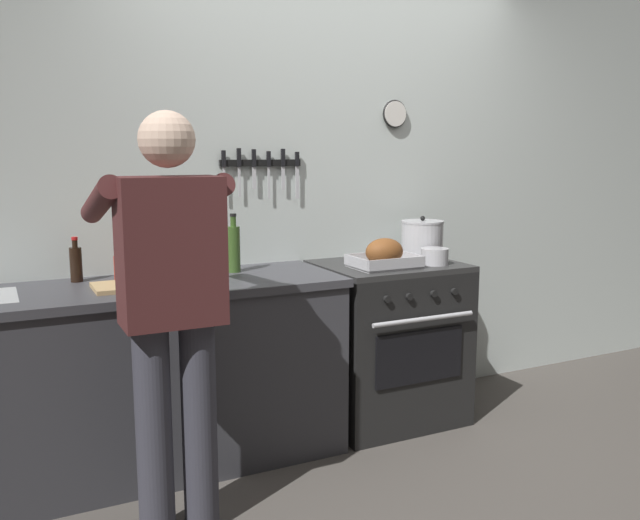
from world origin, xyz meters
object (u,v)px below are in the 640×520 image
Objects in this scene: saucepan at (435,256)px; bottle_soy_sauce at (76,263)px; stock_pot at (422,240)px; bottle_wine_red at (144,251)px; person_cook at (171,299)px; stove at (388,342)px; bottle_olive_oil at (234,248)px; cutting_board at (134,285)px; roasting_pan at (384,255)px; bottle_cooking_oil at (157,258)px; bottle_hot_sauce at (120,268)px.

saucepan is 1.85m from bottle_soy_sauce.
stock_pot is 1.56m from bottle_wine_red.
bottle_wine_red is (0.08, 0.84, 0.07)m from person_cook.
bottle_soy_sauce is (-0.25, 0.81, 0.04)m from person_cook.
bottle_soy_sauce is at bearing 172.85° from stove.
bottle_soy_sauce is at bearing 169.16° from saucepan.
bottle_soy_sauce is 0.71× the size of bottle_olive_oil.
stock_pot is at bearing 4.26° from cutting_board.
stock_pot is 0.84× the size of bottle_wine_red.
stove is 0.54m from roasting_pan.
person_cook is 1.63m from saucepan.
bottle_cooking_oil is (0.14, 0.14, 0.10)m from cutting_board.
stock_pot is 1.52m from bottle_cooking_oil.
person_cook reaches higher than bottle_cooking_oil.
cutting_board is 1.20× the size of bottle_olive_oil.
person_cook is 6.54× the size of bottle_cooking_oil.
bottle_cooking_oil reaches higher than stove.
person_cook is 0.73m from bottle_hot_sauce.
stove is at bearing 144.13° from saucepan.
bottle_wine_red reaches higher than bottle_cooking_oil.
bottle_cooking_oil is (-0.40, -0.04, -0.02)m from bottle_olive_oil.
bottle_hot_sauce is (-0.17, 0.04, -0.04)m from bottle_cooking_oil.
bottle_hot_sauce reaches higher than saucepan.
bottle_wine_red is (-0.03, 0.16, 0.02)m from bottle_cooking_oil.
cutting_board is at bearing -135.20° from bottle_cooking_oil.
cutting_board is 0.22m from bottle_cooking_oil.
bottle_hot_sauce is at bearing -140.29° from bottle_wine_red.
stock_pot is (1.63, 0.67, 0.06)m from person_cook.
roasting_pan reaches higher than stove.
roasting_pan is 1.43× the size of stock_pot.
roasting_pan is 1.19× the size of bottle_wine_red.
stock_pot is at bearing -4.23° from bottle_soy_sauce.
person_cook is at bearing -98.62° from bottle_cooking_oil.
stove is 4.20× the size of bottle_soy_sauce.
stock_pot is 0.23m from saucepan.
bottle_soy_sauce is (-1.88, 0.14, -0.02)m from stock_pot.
cutting_board reaches higher than stove.
bottle_cooking_oil is 0.17m from bottle_wine_red.
roasting_pan is 2.16× the size of bottle_hot_sauce.
cutting_board is 0.58m from bottle_olive_oil.
stove is at bearing -10.49° from bottle_wine_red.
stove is 1.52m from bottle_hot_sauce.
bottle_olive_oil is at bearing 0.11° from bottle_hot_sauce.
stock_pot is at bearing -2.91° from bottle_olive_oil.
stove is 3.00× the size of bottle_olive_oil.
bottle_soy_sauce is at bearing 168.48° from roasting_pan.
roasting_pan is at bearing -11.52° from bottle_soy_sauce.
bottle_hot_sauce is at bearing 3.90° from person_cook.
person_cook reaches higher than bottle_wine_red.
bottle_wine_red is (-1.19, 0.34, 0.06)m from roasting_pan.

